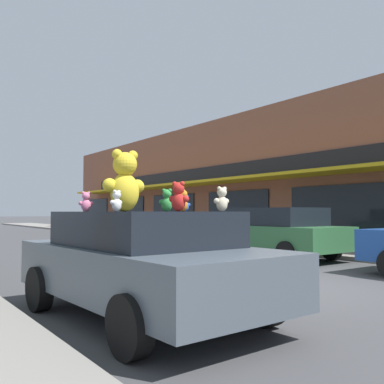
% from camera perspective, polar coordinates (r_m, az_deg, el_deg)
% --- Properties ---
extents(ground_plane, '(260.00, 260.00, 0.00)m').
position_cam_1_polar(ground_plane, '(8.23, 12.63, -12.28)').
color(ground_plane, '#424244').
extents(storefront_row, '(11.81, 39.14, 6.17)m').
position_cam_1_polar(storefront_row, '(24.43, 14.81, 1.41)').
color(storefront_row, brown).
rests_on(storefront_row, ground_plane).
extents(plush_art_car, '(2.19, 4.11, 1.39)m').
position_cam_1_polar(plush_art_car, '(5.69, -6.44, -9.12)').
color(plush_art_car, '#4C5660').
rests_on(plush_art_car, ground_plane).
extents(teddy_bear_giant, '(0.61, 0.37, 0.83)m').
position_cam_1_polar(teddy_bear_giant, '(5.83, -8.97, 1.35)').
color(teddy_bear_giant, yellow).
rests_on(teddy_bear_giant, plush_art_car).
extents(teddy_bear_green, '(0.23, 0.24, 0.34)m').
position_cam_1_polar(teddy_bear_green, '(6.35, -3.36, -1.14)').
color(teddy_bear_green, green).
rests_on(teddy_bear_green, plush_art_car).
extents(teddy_bear_cream, '(0.22, 0.13, 0.30)m').
position_cam_1_polar(teddy_bear_cream, '(5.17, 4.00, -1.00)').
color(teddy_bear_cream, beige).
rests_on(teddy_bear_cream, plush_art_car).
extents(teddy_bear_red, '(0.20, 0.25, 0.34)m').
position_cam_1_polar(teddy_bear_red, '(4.83, -1.81, -0.67)').
color(teddy_bear_red, red).
rests_on(teddy_bear_red, plush_art_car).
extents(teddy_bear_white, '(0.19, 0.14, 0.25)m').
position_cam_1_polar(teddy_bear_white, '(5.10, -10.03, -1.20)').
color(teddy_bear_white, white).
rests_on(teddy_bear_white, plush_art_car).
extents(teddy_bear_orange, '(0.20, 0.21, 0.31)m').
position_cam_1_polar(teddy_bear_orange, '(5.83, -1.22, -1.17)').
color(teddy_bear_orange, orange).
rests_on(teddy_bear_orange, plush_art_car).
extents(teddy_bear_pink, '(0.21, 0.14, 0.27)m').
position_cam_1_polar(teddy_bear_pink, '(5.95, -13.95, -1.29)').
color(teddy_bear_pink, pink).
rests_on(teddy_bear_pink, plush_art_car).
extents(teddy_bear_blue, '(0.18, 0.12, 0.23)m').
position_cam_1_polar(teddy_bear_blue, '(6.06, -0.94, -1.57)').
color(teddy_bear_blue, blue).
rests_on(teddy_bear_blue, plush_art_car).
extents(parked_car_far_center, '(2.12, 4.58, 1.50)m').
position_cam_1_polar(parked_car_far_center, '(13.17, 10.60, -5.11)').
color(parked_car_far_center, '#336B3D').
rests_on(parked_car_far_center, ground_plane).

